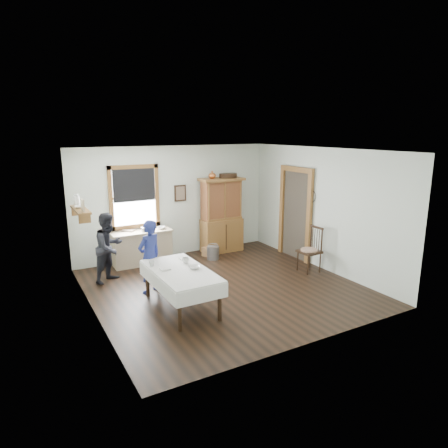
% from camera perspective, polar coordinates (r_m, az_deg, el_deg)
% --- Properties ---
extents(room, '(5.01, 5.01, 2.70)m').
position_cam_1_polar(room, '(7.67, -0.02, 0.38)').
color(room, black).
rests_on(room, ground).
extents(window, '(1.18, 0.07, 1.48)m').
position_cam_1_polar(window, '(9.48, -12.70, 4.27)').
color(window, white).
rests_on(window, room).
extents(doorway, '(0.09, 1.14, 2.22)m').
position_cam_1_polar(doorway, '(9.76, 10.19, 1.85)').
color(doorway, '#3F382D').
rests_on(doorway, room).
extents(wall_shelf, '(0.24, 1.00, 0.44)m').
position_cam_1_polar(wall_shelf, '(8.30, -19.90, 2.14)').
color(wall_shelf, olive).
rests_on(wall_shelf, room).
extents(framed_picture, '(0.30, 0.04, 0.40)m').
position_cam_1_polar(framed_picture, '(9.87, -6.26, 4.40)').
color(framed_picture, '#301F11').
rests_on(framed_picture, room).
extents(rug_beater, '(0.01, 0.27, 0.27)m').
position_cam_1_polar(rug_beater, '(9.25, 12.46, 4.63)').
color(rug_beater, black).
rests_on(rug_beater, room).
extents(work_counter, '(1.39, 0.54, 0.79)m').
position_cam_1_polar(work_counter, '(9.50, -11.64, -3.29)').
color(work_counter, tan).
rests_on(work_counter, room).
extents(china_hutch, '(1.12, 0.55, 1.89)m').
position_cam_1_polar(china_hutch, '(10.16, -0.34, 1.26)').
color(china_hutch, olive).
rests_on(china_hutch, room).
extents(dining_table, '(0.94, 1.77, 0.70)m').
position_cam_1_polar(dining_table, '(7.11, -6.17, -9.20)').
color(dining_table, silver).
rests_on(dining_table, room).
extents(spindle_chair, '(0.48, 0.48, 1.02)m').
position_cam_1_polar(spindle_chair, '(8.96, 12.10, -3.57)').
color(spindle_chair, '#301F11').
rests_on(spindle_chair, room).
extents(pail, '(0.36, 0.36, 0.32)m').
position_cam_1_polar(pail, '(9.70, -1.59, -4.13)').
color(pail, gray).
rests_on(pail, room).
extents(wicker_basket, '(0.45, 0.38, 0.22)m').
position_cam_1_polar(wicker_basket, '(10.00, -1.93, -3.88)').
color(wicker_basket, '#A17349').
rests_on(wicker_basket, room).
extents(woman_blue, '(0.57, 0.48, 1.33)m').
position_cam_1_polar(woman_blue, '(7.75, -10.56, -5.00)').
color(woman_blue, navy).
rests_on(woman_blue, room).
extents(figure_dark, '(0.82, 0.79, 1.34)m').
position_cam_1_polar(figure_dark, '(8.52, -16.06, -3.57)').
color(figure_dark, black).
rests_on(figure_dark, room).
extents(table_cup_a, '(0.14, 0.14, 0.10)m').
position_cam_1_polar(table_cup_a, '(7.31, -5.53, -5.19)').
color(table_cup_a, silver).
rests_on(table_cup_a, dining_table).
extents(table_cup_b, '(0.11, 0.11, 0.09)m').
position_cam_1_polar(table_cup_b, '(7.23, -10.28, -5.59)').
color(table_cup_b, silver).
rests_on(table_cup_b, dining_table).
extents(table_bowl, '(0.27, 0.27, 0.06)m').
position_cam_1_polar(table_bowl, '(7.01, -4.32, -6.16)').
color(table_bowl, silver).
rests_on(table_bowl, dining_table).
extents(counter_book, '(0.29, 0.29, 0.02)m').
position_cam_1_polar(counter_book, '(9.37, -13.82, -1.05)').
color(counter_book, '#796350').
rests_on(counter_book, work_counter).
extents(counter_bowl, '(0.22, 0.22, 0.06)m').
position_cam_1_polar(counter_bowl, '(9.47, -8.97, -0.55)').
color(counter_bowl, silver).
rests_on(counter_bowl, work_counter).
extents(shelf_bowl, '(0.22, 0.22, 0.05)m').
position_cam_1_polar(shelf_bowl, '(8.30, -19.92, 2.32)').
color(shelf_bowl, silver).
rests_on(shelf_bowl, wall_shelf).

